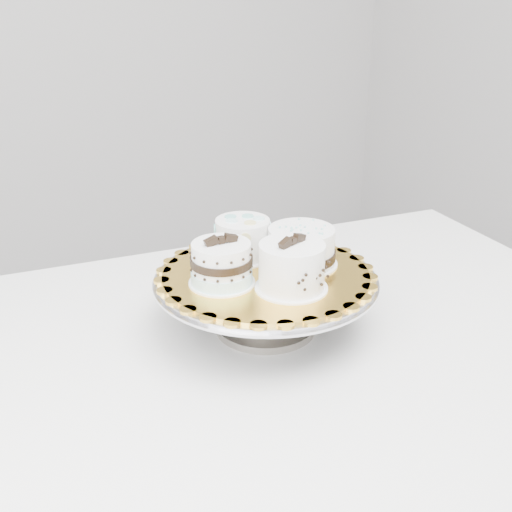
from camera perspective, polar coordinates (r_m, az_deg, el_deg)
table at (r=1.04m, az=0.43°, el=-11.31°), size 1.42×1.09×0.75m
cake_stand at (r=1.02m, az=0.87°, el=-3.27°), size 0.35×0.35×0.10m
cake_board at (r=1.00m, az=0.88°, el=-1.61°), size 0.41×0.41×0.00m
cake_swirl at (r=0.94m, az=3.19°, el=-1.05°), size 0.12×0.12×0.09m
cake_banded at (r=0.96m, az=-3.08°, el=-0.81°), size 0.10×0.10×0.08m
cake_dots at (r=1.04m, az=-1.20°, el=1.59°), size 0.11×0.11×0.07m
cake_ribbon at (r=1.02m, az=4.08°, el=0.75°), size 0.14×0.14×0.06m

